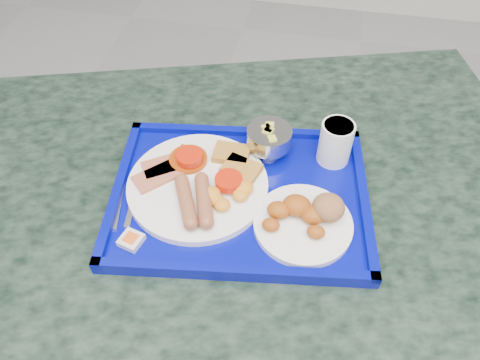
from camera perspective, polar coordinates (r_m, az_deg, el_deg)
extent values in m
cylinder|color=gray|center=(1.54, -0.46, -19.50)|extent=(0.57, 0.57, 0.03)
cylinder|color=gray|center=(1.21, -0.57, -13.16)|extent=(0.11, 0.11, 0.69)
cube|color=black|center=(0.90, -0.75, -2.12)|extent=(1.41, 1.14, 0.04)
cube|color=#030895|center=(0.86, 0.00, -2.08)|extent=(0.50, 0.40, 0.02)
cube|color=#030895|center=(0.96, 0.57, 5.93)|extent=(0.46, 0.08, 0.01)
cube|color=#030895|center=(0.76, -0.73, -10.92)|extent=(0.46, 0.08, 0.01)
cube|color=#030895|center=(0.87, 14.83, -2.11)|extent=(0.06, 0.34, 0.01)
cube|color=#030895|center=(0.89, -14.54, -0.79)|extent=(0.06, 0.34, 0.01)
cylinder|color=white|center=(0.86, -5.17, -0.65)|extent=(0.26, 0.26, 0.01)
cube|color=#BF634C|center=(0.89, -8.96, 1.81)|extent=(0.10, 0.09, 0.01)
cube|color=#BF634C|center=(0.88, -10.00, 0.50)|extent=(0.10, 0.10, 0.01)
cylinder|color=#B64007|center=(0.90, -6.32, 2.52)|extent=(0.07, 0.07, 0.01)
sphere|color=#B64007|center=(0.90, -6.45, 3.31)|extent=(0.01, 0.01, 0.01)
sphere|color=#B64007|center=(0.91, -6.95, 4.03)|extent=(0.01, 0.01, 0.01)
sphere|color=#B64007|center=(0.89, -5.55, 2.87)|extent=(0.01, 0.01, 0.01)
sphere|color=#B64007|center=(0.88, -5.24, 2.62)|extent=(0.01, 0.01, 0.01)
sphere|color=#B64007|center=(0.88, -6.58, 2.00)|extent=(0.01, 0.01, 0.01)
sphere|color=#B64007|center=(0.90, -6.90, 3.74)|extent=(0.01, 0.01, 0.01)
sphere|color=#B64007|center=(0.90, -7.49, 3.21)|extent=(0.01, 0.01, 0.01)
sphere|color=#B64007|center=(0.90, -6.07, 3.57)|extent=(0.01, 0.01, 0.01)
sphere|color=#B64007|center=(0.90, -7.45, 3.31)|extent=(0.01, 0.01, 0.01)
sphere|color=#B64007|center=(0.90, -6.34, 3.54)|extent=(0.01, 0.01, 0.01)
sphere|color=#B64007|center=(0.88, -5.45, 2.13)|extent=(0.01, 0.01, 0.01)
sphere|color=#B64007|center=(0.88, -5.17, 2.52)|extent=(0.01, 0.01, 0.01)
sphere|color=#B64007|center=(0.91, -6.98, 3.76)|extent=(0.01, 0.01, 0.01)
cube|color=#BB802E|center=(0.90, -1.05, 3.23)|extent=(0.07, 0.05, 0.01)
cube|color=#BB802E|center=(0.87, 0.19, 1.35)|extent=(0.08, 0.07, 0.01)
cylinder|color=brown|center=(0.82, -6.61, -2.59)|extent=(0.06, 0.10, 0.03)
cylinder|color=brown|center=(0.82, -4.43, -2.44)|extent=(0.06, 0.10, 0.03)
ellipsoid|color=orange|center=(0.83, 0.47, -0.92)|extent=(0.03, 0.03, 0.02)
ellipsoid|color=orange|center=(0.84, -1.00, -0.91)|extent=(0.02, 0.02, 0.01)
ellipsoid|color=orange|center=(0.84, 0.52, -0.84)|extent=(0.03, 0.03, 0.02)
ellipsoid|color=orange|center=(0.83, -3.51, -1.75)|extent=(0.03, 0.03, 0.02)
ellipsoid|color=orange|center=(0.84, -0.20, -0.74)|extent=(0.03, 0.03, 0.02)
ellipsoid|color=orange|center=(0.81, -2.19, -3.03)|extent=(0.03, 0.03, 0.02)
ellipsoid|color=orange|center=(0.82, -2.71, -2.55)|extent=(0.03, 0.03, 0.02)
ellipsoid|color=orange|center=(0.85, -1.85, -0.12)|extent=(0.02, 0.02, 0.01)
ellipsoid|color=orange|center=(0.82, 0.04, -1.82)|extent=(0.03, 0.03, 0.02)
ellipsoid|color=orange|center=(0.85, -0.18, -0.02)|extent=(0.03, 0.03, 0.02)
cylinder|color=#AC1204|center=(0.88, -6.16, 2.80)|extent=(0.05, 0.05, 0.01)
cylinder|color=#AC1204|center=(0.84, -1.40, -0.10)|extent=(0.05, 0.05, 0.01)
cylinder|color=white|center=(0.82, 7.67, -5.34)|extent=(0.17, 0.17, 0.01)
ellipsoid|color=#A84E13|center=(0.79, 9.25, -6.27)|extent=(0.03, 0.03, 0.02)
ellipsoid|color=#A84E13|center=(0.80, 8.85, -4.27)|extent=(0.04, 0.03, 0.03)
ellipsoid|color=#A84E13|center=(0.81, 6.92, -3.09)|extent=(0.05, 0.04, 0.03)
ellipsoid|color=#A84E13|center=(0.80, 4.74, -3.67)|extent=(0.04, 0.03, 0.03)
ellipsoid|color=#A84E13|center=(0.79, 3.78, -5.47)|extent=(0.03, 0.03, 0.02)
ellipsoid|color=#945E3B|center=(0.81, 10.72, -3.30)|extent=(0.06, 0.06, 0.04)
cylinder|color=#B5B5B7|center=(0.93, 3.47, 3.54)|extent=(0.05, 0.05, 0.01)
cylinder|color=#B5B5B7|center=(0.92, 3.50, 4.06)|extent=(0.02, 0.02, 0.02)
cylinder|color=#B5B5B7|center=(0.90, 3.58, 5.24)|extent=(0.09, 0.09, 0.03)
cube|color=#DDDB54|center=(0.90, 3.65, 6.53)|extent=(0.02, 0.02, 0.01)
cube|color=#DDDB54|center=(0.89, 3.56, 5.87)|extent=(0.02, 0.02, 0.01)
cube|color=#DDDB54|center=(0.89, 3.32, 5.75)|extent=(0.02, 0.02, 0.01)
cube|color=#DDDB54|center=(0.90, 3.21, 6.26)|extent=(0.02, 0.02, 0.01)
cube|color=#DDDB54|center=(0.88, 3.93, 4.87)|extent=(0.02, 0.02, 0.01)
cylinder|color=white|center=(0.90, 11.56, 4.50)|extent=(0.06, 0.06, 0.09)
cylinder|color=orange|center=(0.88, 11.95, 6.32)|extent=(0.06, 0.06, 0.01)
cube|color=#B5B5B7|center=(0.87, -12.74, -2.09)|extent=(0.03, 0.13, 0.00)
ellipsoid|color=#B5B5B7|center=(0.92, -10.26, 2.03)|extent=(0.04, 0.05, 0.01)
cube|color=#B5B5B7|center=(0.88, -14.35, -1.45)|extent=(0.05, 0.17, 0.00)
cube|color=silver|center=(0.81, -13.12, -7.16)|extent=(0.04, 0.04, 0.01)
cube|color=#FF5E1C|center=(0.80, -13.21, -6.88)|extent=(0.03, 0.03, 0.00)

